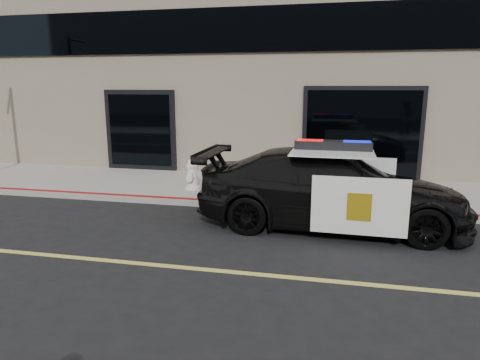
# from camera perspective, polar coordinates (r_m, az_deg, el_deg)

# --- Properties ---
(ground) EXTENTS (120.00, 120.00, 0.00)m
(ground) POSITION_cam_1_polar(r_m,az_deg,el_deg) (6.99, 27.03, -13.28)
(ground) COLOR black
(ground) RESTS_ON ground
(sidewalk_n) EXTENTS (60.00, 3.50, 0.15)m
(sidewalk_n) POSITION_cam_1_polar(r_m,az_deg,el_deg) (11.83, 20.80, -2.06)
(sidewalk_n) COLOR gray
(sidewalk_n) RESTS_ON ground
(police_car) EXTENTS (2.65, 5.58, 1.80)m
(police_car) POSITION_cam_1_polar(r_m,az_deg,el_deg) (9.02, 12.06, -1.09)
(police_car) COLOR black
(police_car) RESTS_ON ground
(fire_hydrant) EXTENTS (0.38, 0.53, 0.84)m
(fire_hydrant) POSITION_cam_1_polar(r_m,az_deg,el_deg) (11.51, -6.38, 0.69)
(fire_hydrant) COLOR white
(fire_hydrant) RESTS_ON sidewalk_n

